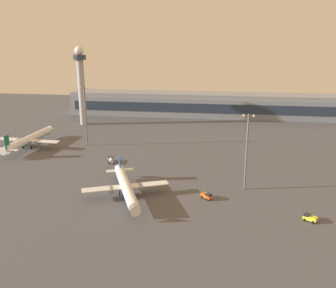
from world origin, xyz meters
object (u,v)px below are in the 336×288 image
Objects in this scene: airplane_far_stand at (126,187)px; apron_light_west at (247,148)px; maintenance_van at (310,218)px; cargo_loader at (207,196)px; fuel_truck at (111,160)px; control_tower at (81,81)px; airplane_terminal_side at (29,140)px; apron_light_east at (85,113)px.

apron_light_west is (43.15, 13.00, 12.60)m from airplane_far_stand.
maintenance_van is (62.31, -10.12, -2.77)m from airplane_far_stand.
airplane_far_stand is at bearing -43.91° from cargo_loader.
fuel_truck is (-78.64, 46.29, 0.19)m from maintenance_van.
airplane_terminal_side is (-9.79, -54.27, -24.07)m from control_tower.
airplane_far_stand is at bearing -163.23° from apron_light_west.
cargo_loader is (84.53, -105.02, -27.15)m from control_tower.
airplane_terminal_side is at bearing -163.93° from apron_light_east.
fuel_truck is 0.22× the size of apron_light_west.
maintenance_van is (127.40, -63.19, -3.09)m from airplane_terminal_side.
maintenance_van is at bearing -50.35° from apron_light_west.
control_tower is 1.60× the size of apron_light_east.
fuel_truck is 0.21× the size of apron_light_east.
control_tower is 123.20m from airplane_far_stand.
apron_light_west reaches higher than fuel_truck.
apron_light_west is at bearing 174.31° from airplane_far_stand.
fuel_truck is at bearing -85.08° from cargo_loader.
fuel_truck is at bearing -88.16° from airplane_far_stand.
control_tower reaches higher than maintenance_van.
maintenance_van is at bearing -35.86° from apron_light_east.
fuel_truck is (48.76, -16.91, -2.90)m from airplane_terminal_side.
control_tower reaches higher than apron_light_east.
airplane_terminal_side is at bearing 96.61° from maintenance_van.
fuel_truck is at bearing 158.72° from apron_light_west.
maintenance_van is at bearing -55.57° from fuel_truck.
cargo_loader is at bearing -23.92° from airplane_terminal_side.
apron_light_west is at bearing 72.64° from maintenance_van.
cargo_loader is at bearing -61.71° from fuel_truck.
airplane_far_stand reaches higher than fuel_truck.
fuel_truck is (-45.55, 33.84, 0.19)m from cargo_loader.
airplane_far_stand is 83.99m from airplane_terminal_side.
maintenance_van is at bearing -22.02° from airplane_terminal_side.
control_tower is 50.90m from apron_light_east.
control_tower is at bearing 84.14° from airplane_terminal_side.
apron_light_west is (13.93, 10.68, 15.38)m from cargo_loader.
airplane_far_stand is (55.31, -107.35, -24.38)m from control_tower.
control_tower is at bearing 93.61° from fuel_truck.
airplane_far_stand is 1.32× the size of apron_light_west.
apron_light_east is at bearing -67.80° from control_tower.
airplane_terminal_side reaches higher than maintenance_van.
apron_light_west is at bearing -31.23° from apron_light_east.
apron_light_west reaches higher than airplane_far_stand.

